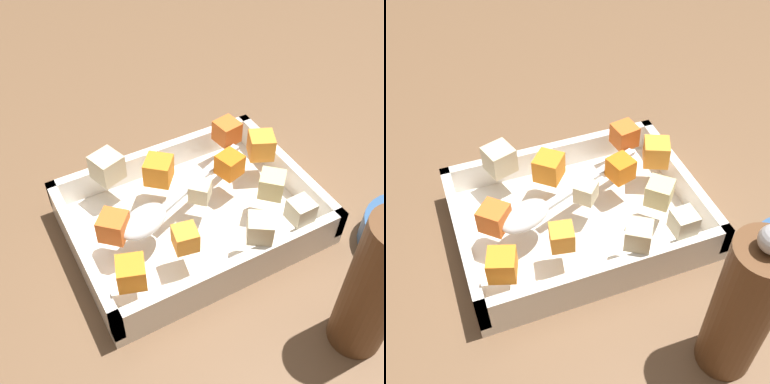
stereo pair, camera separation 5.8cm
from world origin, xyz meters
TOP-DOWN VIEW (x-y plane):
  - ground_plane at (0.00, 0.00)m, footprint 4.00×4.00m
  - baking_dish at (0.02, 0.02)m, footprint 0.30×0.22m
  - carrot_chunk_back_center at (0.04, -0.03)m, footprint 0.04×0.04m
  - carrot_chunk_mid_right at (0.12, 0.03)m, footprint 0.04×0.04m
  - carrot_chunk_under_handle at (0.13, 0.09)m, footprint 0.04×0.04m
  - carrot_chunk_near_left at (0.06, 0.08)m, footprint 0.03×0.03m
  - carrot_chunk_corner_sw at (-0.04, 0.00)m, footprint 0.03×0.03m
  - carrot_chunk_corner_ne at (-0.08, -0.06)m, footprint 0.03×0.03m
  - carrot_chunk_far_left at (-0.10, -0.01)m, footprint 0.04×0.04m
  - potato_chunk_heap_side at (-0.02, 0.10)m, footprint 0.04×0.04m
  - potato_chunk_near_spoon at (0.09, -0.07)m, footprint 0.04×0.04m
  - potato_chunk_heap_top at (0.01, 0.02)m, footprint 0.03×0.03m
  - potato_chunk_corner_nw at (-0.07, 0.10)m, footprint 0.03×0.03m
  - potato_chunk_mid_left at (-0.07, 0.05)m, footprint 0.04×0.04m
  - serving_spoon at (0.07, 0.03)m, footprint 0.20×0.10m
  - pepper_mill at (-0.06, 0.23)m, footprint 0.06×0.06m

SIDE VIEW (x-z plane):
  - ground_plane at x=0.00m, z-range 0.00..0.00m
  - baking_dish at x=0.02m, z-range -0.01..0.04m
  - serving_spoon at x=0.07m, z-range 0.05..0.07m
  - potato_chunk_heap_top at x=0.01m, z-range 0.05..0.08m
  - carrot_chunk_near_left at x=0.06m, z-range 0.05..0.08m
  - potato_chunk_corner_nw at x=-0.07m, z-range 0.05..0.08m
  - carrot_chunk_corner_sw at x=-0.04m, z-range 0.05..0.08m
  - potato_chunk_heap_side at x=-0.02m, z-range 0.05..0.08m
  - potato_chunk_mid_left at x=-0.07m, z-range 0.05..0.08m
  - carrot_chunk_under_handle at x=0.13m, z-range 0.05..0.08m
  - carrot_chunk_corner_ne at x=-0.08m, z-range 0.05..0.08m
  - carrot_chunk_mid_right at x=0.12m, z-range 0.05..0.08m
  - carrot_chunk_far_left at x=-0.10m, z-range 0.05..0.08m
  - carrot_chunk_back_center at x=0.04m, z-range 0.05..0.08m
  - potato_chunk_near_spoon at x=0.09m, z-range 0.05..0.09m
  - pepper_mill at x=-0.06m, z-range -0.01..0.19m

